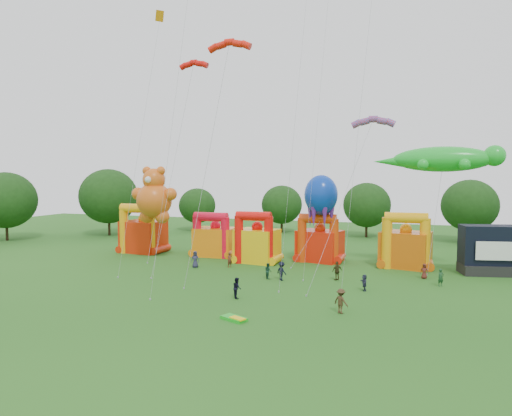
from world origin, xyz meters
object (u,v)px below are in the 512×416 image
(stage_trailer, at_px, (502,251))
(spectator_4, at_px, (337,271))
(bouncy_castle_2, at_px, (256,243))
(gecko_kite, at_px, (440,177))
(octopus_kite, at_px, (315,217))
(teddy_bear_kite, at_px, (154,199))
(bouncy_castle_0, at_px, (142,234))
(spectator_0, at_px, (195,259))

(stage_trailer, height_order, spectator_4, stage_trailer)
(bouncy_castle_2, distance_m, gecko_kite, 22.70)
(gecko_kite, height_order, octopus_kite, gecko_kite)
(teddy_bear_kite, xyz_separation_m, octopus_kite, (19.92, 3.60, -2.07))
(bouncy_castle_0, height_order, octopus_kite, octopus_kite)
(bouncy_castle_2, xyz_separation_m, spectator_0, (-5.80, -5.45, -1.47))
(bouncy_castle_0, bearing_deg, stage_trailer, -0.49)
(stage_trailer, height_order, octopus_kite, octopus_kite)
(stage_trailer, relative_size, spectator_4, 4.54)
(stage_trailer, xyz_separation_m, teddy_bear_kite, (-40.43, -4.53, 5.30))
(bouncy_castle_0, bearing_deg, octopus_kite, -3.03)
(spectator_0, xyz_separation_m, spectator_4, (16.79, -1.33, 0.01))
(octopus_kite, bearing_deg, spectator_4, -63.31)
(spectator_4, bearing_deg, octopus_kite, -106.33)
(teddy_bear_kite, relative_size, spectator_4, 6.11)
(bouncy_castle_0, relative_size, teddy_bear_kite, 0.57)
(gecko_kite, relative_size, spectator_4, 7.17)
(bouncy_castle_2, distance_m, teddy_bear_kite, 14.15)
(gecko_kite, bearing_deg, spectator_0, -166.53)
(teddy_bear_kite, bearing_deg, gecko_kite, 6.37)
(spectator_4, bearing_deg, bouncy_castle_0, -60.31)
(bouncy_castle_0, bearing_deg, spectator_0, -32.59)
(bouncy_castle_0, xyz_separation_m, bouncy_castle_2, (17.67, -2.13, -0.17))
(gecko_kite, bearing_deg, teddy_bear_kite, -173.63)
(bouncy_castle_2, xyz_separation_m, spectator_4, (10.99, -6.79, -1.47))
(bouncy_castle_0, distance_m, octopus_kite, 25.07)
(teddy_bear_kite, relative_size, spectator_0, 6.16)
(gecko_kite, distance_m, octopus_kite, 14.79)
(bouncy_castle_2, bearing_deg, octopus_kite, 6.52)
(stage_trailer, xyz_separation_m, gecko_kite, (-6.52, -0.74, 8.03))
(bouncy_castle_0, xyz_separation_m, spectator_4, (28.66, -8.92, -1.64))
(stage_trailer, bearing_deg, spectator_0, -167.87)
(stage_trailer, bearing_deg, octopus_kite, -177.42)
(stage_trailer, relative_size, octopus_kite, 0.82)
(spectator_4, bearing_deg, stage_trailer, 164.06)
(spectator_0, relative_size, spectator_4, 0.99)
(gecko_kite, xyz_separation_m, octopus_kite, (-13.98, -0.18, -4.80))
(bouncy_castle_2, bearing_deg, bouncy_castle_0, 173.12)
(teddy_bear_kite, relative_size, octopus_kite, 1.10)
(stage_trailer, xyz_separation_m, spectator_4, (-16.68, -8.53, -1.62))
(teddy_bear_kite, bearing_deg, bouncy_castle_0, 134.96)
(teddy_bear_kite, distance_m, spectator_0, 10.18)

